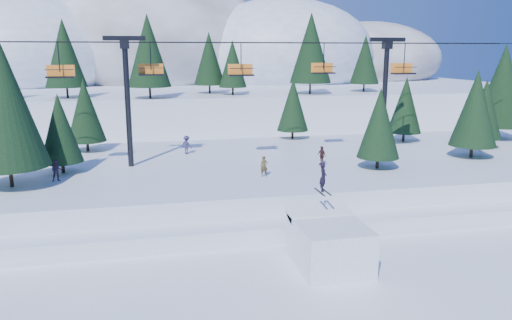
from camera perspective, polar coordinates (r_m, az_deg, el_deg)
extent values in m
plane|color=white|center=(26.59, 5.55, -13.65)|extent=(160.00, 160.00, 0.00)
cube|color=white|center=(42.67, -1.82, -1.74)|extent=(70.00, 22.00, 2.50)
cube|color=white|center=(33.49, 1.35, -6.98)|extent=(70.00, 6.00, 1.10)
cube|color=white|center=(91.41, -7.63, 6.81)|extent=(110.00, 60.00, 6.00)
ellipsoid|color=white|center=(96.88, -25.05, 11.10)|extent=(36.00, 32.40, 19.80)
ellipsoid|color=#605B59|center=(100.72, -11.79, 13.01)|extent=(44.00, 39.60, 26.40)
ellipsoid|color=white|center=(96.15, 3.11, 12.20)|extent=(34.00, 30.60, 19.72)
ellipsoid|color=#605B59|center=(108.70, 12.65, 11.25)|extent=(30.00, 27.00, 15.00)
cylinder|color=black|center=(62.57, -12.01, 7.55)|extent=(0.26, 0.26, 1.40)
cone|color=#19371A|center=(62.37, -12.22, 12.14)|extent=(5.21, 5.21, 8.62)
cylinder|color=black|center=(66.51, -2.66, 7.90)|extent=(0.26, 0.26, 0.99)
cone|color=#19371A|center=(66.33, -2.69, 10.93)|extent=(3.67, 3.67, 6.06)
cylinder|color=black|center=(68.10, 6.19, 8.15)|extent=(0.26, 0.26, 1.49)
cone|color=#19371A|center=(67.92, 6.30, 12.64)|extent=(5.54, 5.54, 9.16)
cylinder|color=black|center=(65.95, -20.75, 7.23)|extent=(0.26, 0.26, 1.33)
cone|color=#19371A|center=(65.77, -21.07, 11.34)|extent=(4.93, 4.93, 8.16)
cylinder|color=black|center=(73.48, 12.22, 8.10)|extent=(0.26, 0.26, 1.10)
cone|color=#19371A|center=(73.32, 12.36, 11.17)|extent=(4.09, 4.09, 6.77)
cylinder|color=black|center=(69.09, -5.31, 8.09)|extent=(0.26, 0.26, 1.15)
cone|color=#19371A|center=(68.91, -5.38, 11.48)|extent=(4.25, 4.25, 7.04)
cube|color=white|center=(27.98, 8.41, -9.60)|extent=(3.65, 4.51, 2.47)
cube|color=white|center=(29.25, 7.15, -5.90)|extent=(3.65, 1.58, 0.88)
imported|color=black|center=(28.38, 7.68, -1.96)|extent=(0.60, 0.71, 1.66)
cube|color=black|center=(28.53, 7.25, -3.62)|extent=(0.11, 1.65, 0.03)
cube|color=black|center=(28.67, 8.01, -3.57)|extent=(0.11, 1.65, 0.03)
cylinder|color=black|center=(40.93, -14.44, 6.17)|extent=(0.44, 0.44, 10.00)
cube|color=black|center=(40.73, -14.83, 13.31)|extent=(3.20, 0.35, 0.35)
cube|color=black|center=(40.73, -14.80, 12.68)|extent=(0.70, 0.70, 0.70)
cylinder|color=black|center=(45.77, 14.46, 6.78)|extent=(0.44, 0.44, 10.00)
cube|color=black|center=(45.59, 14.81, 13.17)|extent=(3.20, 0.35, 0.35)
cube|color=black|center=(45.58, 14.77, 12.60)|extent=(0.70, 0.70, 0.70)
cylinder|color=black|center=(40.63, 1.24, 13.28)|extent=(46.00, 0.06, 0.06)
cylinder|color=black|center=(42.97, 0.47, 13.24)|extent=(46.00, 0.06, 0.06)
cylinder|color=black|center=(39.97, -21.62, 10.88)|extent=(0.08, 0.08, 2.20)
cube|color=black|center=(40.02, -21.45, 8.81)|extent=(2.00, 0.75, 0.12)
cube|color=orange|center=(40.37, -21.42, 9.48)|extent=(2.00, 0.10, 0.85)
cylinder|color=black|center=(39.65, -21.59, 9.57)|extent=(2.00, 0.06, 0.06)
cylinder|color=black|center=(41.90, -11.97, 11.49)|extent=(0.08, 0.08, 2.20)
cube|color=black|center=(41.94, -11.88, 9.51)|extent=(2.00, 0.75, 0.12)
cube|color=orange|center=(42.30, -11.91, 10.15)|extent=(2.00, 0.10, 0.85)
cylinder|color=black|center=(41.57, -11.91, 10.25)|extent=(2.00, 0.06, 0.06)
cylinder|color=black|center=(40.19, -1.72, 11.72)|extent=(0.08, 0.08, 2.20)
cube|color=black|center=(40.23, -1.71, 9.66)|extent=(2.00, 0.75, 0.12)
cube|color=orange|center=(40.59, -1.81, 10.32)|extent=(2.00, 0.10, 0.85)
cylinder|color=black|center=(39.87, -1.62, 10.43)|extent=(2.00, 0.06, 0.06)
cylinder|color=black|center=(44.57, 7.76, 11.68)|extent=(0.08, 0.08, 2.20)
cube|color=black|center=(44.61, 7.70, 9.82)|extent=(2.00, 0.75, 0.12)
cube|color=orange|center=(44.95, 7.55, 10.41)|extent=(2.00, 0.10, 0.85)
cylinder|color=black|center=(44.26, 7.88, 10.51)|extent=(2.00, 0.06, 0.06)
cylinder|color=black|center=(45.00, 16.61, 11.29)|extent=(0.08, 0.08, 2.20)
cube|color=black|center=(45.04, 16.50, 9.45)|extent=(2.00, 0.75, 0.12)
cube|color=orange|center=(45.36, 16.30, 10.05)|extent=(2.00, 0.10, 0.85)
cylinder|color=black|center=(44.71, 16.76, 10.13)|extent=(2.00, 0.06, 0.06)
cylinder|color=black|center=(38.03, -26.19, -1.72)|extent=(0.26, 0.26, 1.44)
cone|color=#19371A|center=(37.24, -26.95, 6.01)|extent=(5.37, 5.37, 8.88)
cylinder|color=black|center=(47.55, 23.38, 0.90)|extent=(0.26, 0.26, 1.06)
cone|color=#19371A|center=(47.02, 23.78, 5.44)|extent=(3.95, 3.95, 6.53)
cylinder|color=black|center=(52.97, 24.37, 1.81)|extent=(0.26, 0.26, 0.92)
cone|color=#19371A|center=(52.54, 24.68, 5.33)|extent=(3.41, 3.41, 5.65)
cylinder|color=black|center=(58.76, 25.91, 2.84)|extent=(0.26, 0.26, 1.39)
cone|color=#19371A|center=(58.26, 26.37, 7.66)|extent=(5.16, 5.16, 8.54)
cylinder|color=black|center=(53.81, 16.49, 2.56)|extent=(0.26, 0.26, 0.93)
cone|color=#19371A|center=(53.38, 16.71, 6.06)|extent=(3.44, 3.44, 5.69)
cylinder|color=black|center=(49.02, -18.68, 1.51)|extent=(0.26, 0.26, 0.94)
cone|color=#19371A|center=(48.54, -18.95, 5.42)|extent=(3.50, 3.50, 5.79)
cylinder|color=black|center=(53.33, 4.19, 2.94)|extent=(0.26, 0.26, 0.89)
cone|color=#19371A|center=(52.91, 4.24, 6.34)|extent=(3.31, 3.31, 5.48)
cylinder|color=black|center=(40.95, -21.19, -0.78)|extent=(0.26, 0.26, 0.85)
cone|color=#19371A|center=(40.42, -21.52, 3.42)|extent=(3.16, 3.16, 5.22)
cylinder|color=black|center=(40.79, 13.69, -0.30)|extent=(0.26, 0.26, 0.89)
cone|color=#19371A|center=(40.23, 13.92, 4.14)|extent=(3.32, 3.32, 5.50)
imported|color=#4E3E1E|center=(36.98, 0.93, -0.74)|extent=(0.57, 0.39, 1.52)
imported|color=#381D1B|center=(41.14, 7.51, 0.52)|extent=(0.69, 0.99, 1.56)
imported|color=#35253A|center=(38.34, -21.83, -1.12)|extent=(0.87, 0.74, 1.58)
imported|color=#2D2951|center=(45.54, -7.93, 1.73)|extent=(1.22, 1.19, 1.68)
cylinder|color=black|center=(31.42, 8.86, -8.65)|extent=(0.06, 0.06, 0.90)
cylinder|color=black|center=(33.36, 12.29, -7.53)|extent=(0.06, 0.06, 0.90)
cube|color=orange|center=(32.34, 10.64, -7.91)|extent=(2.57, 1.18, 0.55)
cylinder|color=black|center=(35.17, 16.39, -6.71)|extent=(0.06, 0.06, 0.90)
cylinder|color=black|center=(35.78, 20.83, -6.70)|extent=(0.06, 0.06, 0.90)
cube|color=orange|center=(35.42, 18.64, -6.56)|extent=(2.67, 0.93, 0.55)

